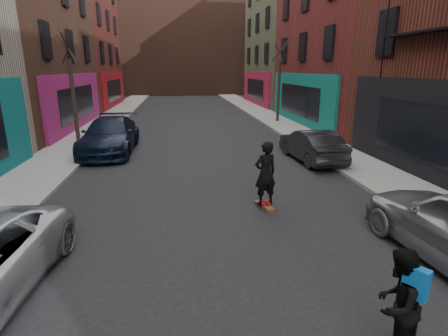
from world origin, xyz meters
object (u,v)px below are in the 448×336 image
object	(u,v)px
tree_left_far	(71,78)
skateboarder	(265,174)
tree_right_far	(279,73)
parked_left_end	(110,135)
skateboard	(264,206)
pedestrian	(397,304)
parked_right_end	(311,145)

from	to	relation	value
tree_left_far	skateboarder	xyz separation A→B (m)	(7.55, -9.70, -2.36)
tree_left_far	tree_right_far	bearing A→B (deg)	25.82
parked_left_end	skateboard	size ratio (longest dim) A/B	6.92
parked_left_end	skateboarder	size ratio (longest dim) A/B	3.01
tree_left_far	pedestrian	world-z (taller)	tree_left_far
tree_right_far	skateboard	size ratio (longest dim) A/B	8.50
tree_right_far	pedestrian	bearing A→B (deg)	-101.73
parked_left_end	parked_right_end	xyz separation A→B (m)	(8.81, -2.81, -0.13)
tree_right_far	skateboarder	size ratio (longest dim) A/B	3.70
parked_left_end	parked_right_end	bearing A→B (deg)	-17.05
tree_right_far	parked_left_end	bearing A→B (deg)	-142.49
tree_right_far	parked_right_end	distance (m)	11.28
tree_right_far	tree_left_far	bearing A→B (deg)	-154.18
parked_left_end	pedestrian	world-z (taller)	parked_left_end
parked_left_end	skateboard	distance (m)	9.54
parked_right_end	skateboard	size ratio (longest dim) A/B	5.14
tree_right_far	skateboard	distance (m)	16.80
parked_right_end	pedestrian	size ratio (longest dim) A/B	2.57
pedestrian	tree_right_far	bearing A→B (deg)	-135.03
parked_left_end	skateboarder	xyz separation A→B (m)	(5.56, -7.71, 0.22)
parked_left_end	skateboard	xyz separation A→B (m)	(5.56, -7.71, -0.75)
parked_right_end	skateboarder	bearing A→B (deg)	52.96
parked_left_end	pedestrian	distance (m)	14.44
parked_right_end	pedestrian	xyz separation A→B (m)	(-2.78, -10.31, 0.13)
skateboarder	pedestrian	xyz separation A→B (m)	(0.47, -5.41, -0.21)
tree_left_far	tree_right_far	xyz separation A→B (m)	(12.40, 6.00, 0.15)
parked_right_end	skateboard	distance (m)	5.92
tree_right_far	parked_right_end	xyz separation A→B (m)	(-1.60, -10.80, -2.85)
parked_left_end	tree_left_far	bearing A→B (deg)	135.70
skateboarder	pedestrian	world-z (taller)	skateboarder
tree_right_far	parked_left_end	world-z (taller)	tree_right_far
tree_left_far	tree_right_far	size ratio (longest dim) A/B	0.96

